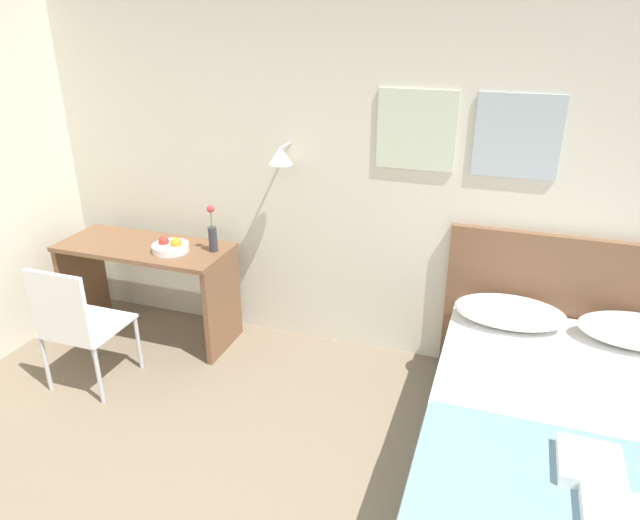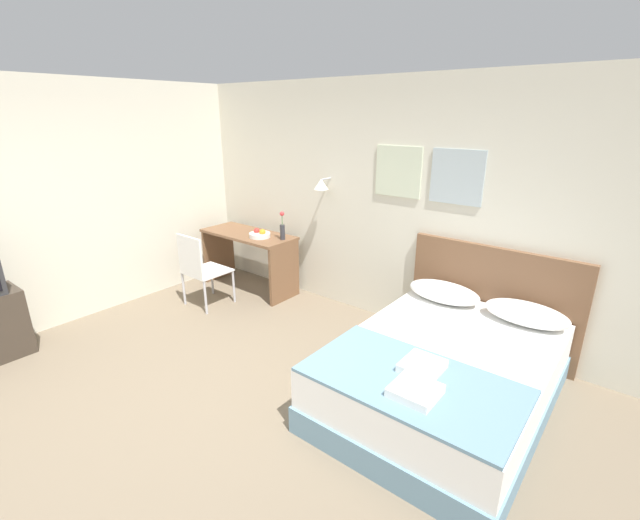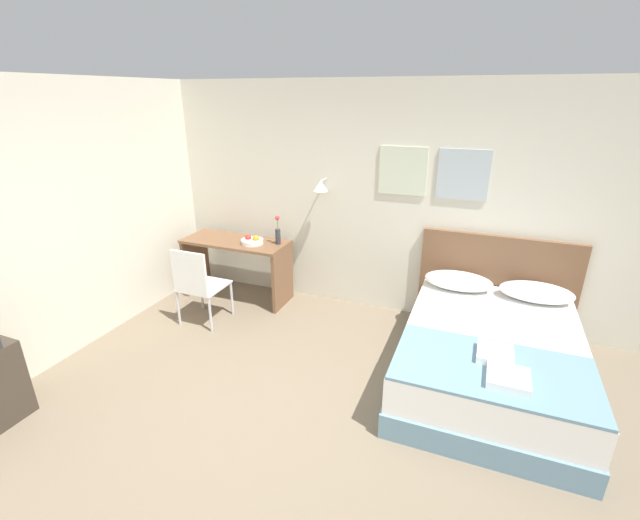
# 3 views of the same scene
# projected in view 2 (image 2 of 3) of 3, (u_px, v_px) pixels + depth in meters

# --- Properties ---
(ground_plane) EXTENTS (24.00, 24.00, 0.00)m
(ground_plane) POSITION_uv_depth(u_px,v_px,m) (191.00, 419.00, 3.37)
(ground_plane) COLOR #756651
(wall_back) EXTENTS (5.79, 0.31, 2.65)m
(wall_back) POSITION_uv_depth(u_px,v_px,m) (371.00, 202.00, 4.80)
(wall_back) COLOR beige
(wall_back) RESTS_ON ground_plane
(wall_left) EXTENTS (0.06, 5.51, 2.65)m
(wall_left) POSITION_uv_depth(u_px,v_px,m) (4.00, 214.00, 4.24)
(wall_left) COLOR beige
(wall_left) RESTS_ON ground_plane
(bed) EXTENTS (1.51, 2.07, 0.54)m
(bed) POSITION_uv_depth(u_px,v_px,m) (443.00, 375.00, 3.47)
(bed) COLOR #66899E
(bed) RESTS_ON ground_plane
(headboard) EXTENTS (1.63, 0.06, 1.09)m
(headboard) POSITION_uv_depth(u_px,v_px,m) (491.00, 301.00, 4.16)
(headboard) COLOR brown
(headboard) RESTS_ON ground_plane
(pillow_left) EXTENTS (0.70, 0.37, 0.18)m
(pillow_left) POSITION_uv_depth(u_px,v_px,m) (444.00, 292.00, 4.16)
(pillow_left) COLOR white
(pillow_left) RESTS_ON bed
(pillow_right) EXTENTS (0.70, 0.37, 0.18)m
(pillow_right) POSITION_uv_depth(u_px,v_px,m) (526.00, 314.00, 3.72)
(pillow_right) COLOR white
(pillow_right) RESTS_ON bed
(throw_blanket) EXTENTS (1.46, 0.83, 0.02)m
(throw_blanket) POSITION_uv_depth(u_px,v_px,m) (411.00, 380.00, 2.93)
(throw_blanket) COLOR #66899E
(throw_blanket) RESTS_ON bed
(folded_towel_near_foot) EXTENTS (0.27, 0.29, 0.06)m
(folded_towel_near_foot) POSITION_uv_depth(u_px,v_px,m) (422.00, 366.00, 3.02)
(folded_towel_near_foot) COLOR white
(folded_towel_near_foot) RESTS_ON throw_blanket
(folded_towel_mid_bed) EXTENTS (0.29, 0.29, 0.06)m
(folded_towel_mid_bed) POSITION_uv_depth(u_px,v_px,m) (415.00, 391.00, 2.75)
(folded_towel_mid_bed) COLOR white
(folded_towel_mid_bed) RESTS_ON throw_blanket
(desk) EXTENTS (1.33, 0.56, 0.78)m
(desk) POSITION_uv_depth(u_px,v_px,m) (249.00, 250.00, 5.70)
(desk) COLOR brown
(desk) RESTS_ON ground_plane
(desk_chair) EXTENTS (0.47, 0.47, 0.92)m
(desk_chair) POSITION_uv_depth(u_px,v_px,m) (199.00, 266.00, 5.15)
(desk_chair) COLOR white
(desk_chair) RESTS_ON ground_plane
(fruit_bowl) EXTENTS (0.27, 0.27, 0.11)m
(fruit_bowl) POSITION_uv_depth(u_px,v_px,m) (260.00, 234.00, 5.43)
(fruit_bowl) COLOR silver
(fruit_bowl) RESTS_ON desk
(flower_vase) EXTENTS (0.06, 0.06, 0.36)m
(flower_vase) POSITION_uv_depth(u_px,v_px,m) (282.00, 229.00, 5.30)
(flower_vase) COLOR #333338
(flower_vase) RESTS_ON desk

